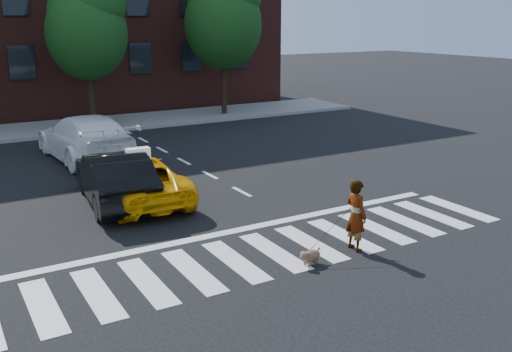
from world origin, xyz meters
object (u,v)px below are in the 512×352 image
at_px(taxi, 137,179).
at_px(dog, 310,256).
at_px(woman, 356,215).
at_px(tree_right, 223,14).
at_px(white_suv, 86,138).
at_px(black_sedan, 115,177).
at_px(tree_mid, 87,23).

relative_size(taxi, dog, 7.35).
height_order(woman, dog, woman).
xyz_separation_m(tree_right, white_suv, (-8.93, -6.15, -4.42)).
height_order(black_sedan, dog, black_sedan).
xyz_separation_m(tree_mid, dog, (-0.25, -17.97, -4.64)).
height_order(tree_mid, tree_right, tree_right).
distance_m(taxi, woman, 6.68).
bearing_deg(woman, tree_mid, 2.90).
distance_m(tree_mid, dog, 18.56).
height_order(tree_right, white_suv, tree_right).
bearing_deg(black_sedan, tree_right, -123.45).
distance_m(tree_mid, woman, 18.27).
relative_size(tree_right, taxi, 1.67).
height_order(white_suv, dog, white_suv).
relative_size(tree_mid, dog, 11.33).
height_order(tree_right, woman, tree_right).
relative_size(taxi, white_suv, 0.79).
xyz_separation_m(black_sedan, dog, (2.28, -6.26, -0.55)).
bearing_deg(dog, white_suv, 84.98).
xyz_separation_m(tree_right, black_sedan, (-9.53, -11.71, -4.51)).
height_order(taxi, woman, woman).
height_order(black_sedan, woman, woman).
bearing_deg(dog, tree_right, 54.90).
xyz_separation_m(tree_mid, taxi, (-1.93, -11.85, -4.21)).
distance_m(tree_right, taxi, 15.55).
bearing_deg(tree_mid, black_sedan, -102.21).
bearing_deg(dog, tree_mid, 76.08).
xyz_separation_m(white_suv, dog, (1.68, -11.82, -0.63)).
distance_m(taxi, black_sedan, 0.63).
distance_m(tree_mid, tree_right, 7.01).
bearing_deg(white_suv, taxi, 86.12).
height_order(tree_mid, white_suv, tree_mid).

